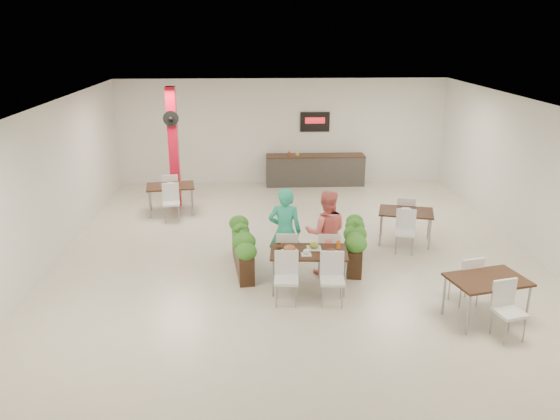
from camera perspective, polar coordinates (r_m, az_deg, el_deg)
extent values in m
plane|color=beige|center=(11.58, 1.75, -5.05)|extent=(12.00, 12.00, 0.00)
cube|color=white|center=(16.87, 0.22, 8.18)|extent=(10.00, 0.10, 3.20)
cube|color=white|center=(5.55, 6.85, -14.63)|extent=(10.00, 0.10, 3.20)
cube|color=white|center=(11.75, -23.28, 2.06)|extent=(0.10, 12.00, 3.20)
cube|color=white|center=(12.47, 25.42, 2.65)|extent=(0.10, 12.00, 3.20)
cube|color=white|center=(10.71, 1.92, 10.85)|extent=(10.00, 12.00, 0.04)
cube|color=#B70C25|center=(14.85, -11.05, 6.41)|extent=(0.25, 0.25, 3.20)
cylinder|color=black|center=(14.53, -11.34, 9.35)|extent=(0.40, 0.06, 0.40)
sphere|color=black|center=(14.49, -11.36, 9.32)|extent=(0.12, 0.12, 0.12)
cube|color=#33302D|center=(16.86, 3.68, 4.13)|extent=(3.00, 0.60, 0.90)
cube|color=black|center=(16.75, 3.71, 5.69)|extent=(3.00, 0.62, 0.04)
cube|color=black|center=(16.86, 3.67, 9.17)|extent=(0.90, 0.04, 0.60)
cube|color=red|center=(16.83, 3.68, 9.32)|extent=(0.60, 0.02, 0.18)
imported|color=#9A3D19|center=(16.65, 0.97, 6.06)|extent=(0.09, 0.09, 0.19)
imported|color=gold|center=(16.67, 1.83, 6.03)|extent=(0.13, 0.13, 0.17)
cube|color=black|center=(10.01, 3.02, -4.41)|extent=(1.46, 0.90, 0.04)
cylinder|color=gray|center=(9.86, -0.72, -7.16)|extent=(0.04, 0.04, 0.71)
cylinder|color=gray|center=(9.89, 6.76, -7.19)|extent=(0.04, 0.04, 0.71)
cylinder|color=gray|center=(10.47, -0.58, -5.55)|extent=(0.04, 0.04, 0.71)
cylinder|color=gray|center=(10.51, 6.45, -5.59)|extent=(0.04, 0.04, 0.71)
cube|color=white|center=(10.67, 0.76, -4.53)|extent=(0.45, 0.45, 0.05)
cube|color=white|center=(10.40, 0.75, -3.67)|extent=(0.42, 0.07, 0.45)
cylinder|color=gray|center=(10.92, 1.67, -5.32)|extent=(0.02, 0.02, 0.43)
cylinder|color=gray|center=(10.92, -0.13, -5.30)|extent=(0.02, 0.02, 0.43)
cylinder|color=gray|center=(10.61, 1.67, -6.06)|extent=(0.02, 0.02, 0.43)
cylinder|color=gray|center=(10.61, -0.18, -6.04)|extent=(0.02, 0.02, 0.43)
cube|color=white|center=(10.69, 5.07, -4.55)|extent=(0.45, 0.45, 0.05)
cube|color=white|center=(10.42, 5.17, -3.70)|extent=(0.42, 0.07, 0.45)
cylinder|color=gray|center=(10.95, 5.87, -5.34)|extent=(0.02, 0.02, 0.43)
cylinder|color=gray|center=(10.93, 4.09, -5.34)|extent=(0.02, 0.02, 0.43)
cylinder|color=gray|center=(10.64, 6.00, -6.08)|extent=(0.02, 0.02, 0.43)
cylinder|color=gray|center=(10.62, 4.16, -6.08)|extent=(0.02, 0.02, 0.43)
cube|color=white|center=(9.58, 0.66, -7.34)|extent=(0.45, 0.45, 0.05)
cube|color=white|center=(9.64, 0.68, -5.51)|extent=(0.42, 0.07, 0.45)
cylinder|color=gray|center=(9.53, -0.40, -9.04)|extent=(0.02, 0.02, 0.43)
cylinder|color=gray|center=(9.53, 1.67, -9.06)|extent=(0.02, 0.02, 0.43)
cylinder|color=gray|center=(9.84, -0.33, -8.12)|extent=(0.02, 0.02, 0.43)
cylinder|color=gray|center=(9.83, 1.67, -8.15)|extent=(0.02, 0.02, 0.43)
cube|color=white|center=(9.60, 5.48, -7.36)|extent=(0.45, 0.45, 0.05)
cube|color=white|center=(9.67, 5.45, -5.53)|extent=(0.42, 0.07, 0.45)
cylinder|color=gray|center=(9.54, 4.47, -9.07)|extent=(0.02, 0.02, 0.43)
cylinder|color=gray|center=(9.57, 6.53, -9.07)|extent=(0.02, 0.02, 0.43)
cylinder|color=gray|center=(9.85, 4.38, -8.16)|extent=(0.02, 0.02, 0.43)
cylinder|color=gray|center=(9.87, 6.37, -8.15)|extent=(0.02, 0.02, 0.43)
cube|color=white|center=(9.90, 1.00, -4.48)|extent=(0.32, 0.32, 0.01)
ellipsoid|color=brown|center=(9.88, 1.00, -4.08)|extent=(0.22, 0.22, 0.13)
cube|color=white|center=(10.11, 3.57, -4.01)|extent=(0.28, 0.28, 0.01)
ellipsoid|color=gold|center=(10.09, 3.58, -3.69)|extent=(0.18, 0.18, 0.11)
cube|color=white|center=(9.91, 5.36, -4.55)|extent=(0.28, 0.28, 0.01)
ellipsoid|color=#4A1A0E|center=(9.89, 5.36, -4.25)|extent=(0.16, 0.16, 0.10)
cube|color=white|center=(9.83, 2.75, -4.67)|extent=(0.19, 0.19, 0.01)
ellipsoid|color=white|center=(9.82, 2.76, -4.44)|extent=(0.12, 0.12, 0.07)
cylinder|color=orange|center=(10.14, 6.12, -3.60)|extent=(0.07, 0.07, 0.15)
imported|color=brown|center=(10.08, -0.12, -3.81)|extent=(0.12, 0.12, 0.10)
imported|color=#29B28E|center=(10.52, 0.51, -2.30)|extent=(0.68, 0.47, 1.77)
imported|color=#FB746F|center=(10.61, 4.84, -2.38)|extent=(0.88, 0.71, 1.71)
cube|color=black|center=(11.01, -3.92, -4.75)|extent=(0.49, 1.74, 0.57)
ellipsoid|color=#1C631C|center=(10.20, -3.57, -4.20)|extent=(0.40, 0.40, 0.32)
ellipsoid|color=#1C631C|center=(10.52, -3.78, -3.47)|extent=(0.40, 0.40, 0.32)
ellipsoid|color=#1C631C|center=(10.85, -3.97, -2.77)|extent=(0.40, 0.40, 0.32)
ellipsoid|color=#1C631C|center=(11.18, -4.15, -2.12)|extent=(0.40, 0.40, 0.32)
ellipsoid|color=#1C631C|center=(11.52, -4.32, -1.50)|extent=(0.40, 0.40, 0.32)
imported|color=#1C631C|center=(10.83, -3.98, -2.44)|extent=(0.34, 0.29, 0.37)
cube|color=black|center=(11.36, 7.77, -4.16)|extent=(0.55, 1.69, 0.56)
ellipsoid|color=#1C631C|center=(10.58, 7.90, -3.59)|extent=(0.40, 0.40, 0.32)
ellipsoid|color=#1C631C|center=(10.90, 7.88, -2.92)|extent=(0.40, 0.40, 0.32)
ellipsoid|color=#1C631C|center=(11.22, 7.86, -2.29)|extent=(0.40, 0.40, 0.32)
ellipsoid|color=#1C631C|center=(11.54, 7.84, -1.69)|extent=(0.40, 0.40, 0.32)
ellipsoid|color=#1C631C|center=(11.86, 7.82, -1.12)|extent=(0.40, 0.40, 0.32)
imported|color=#1C631C|center=(11.19, 7.87, -2.00)|extent=(0.20, 0.20, 0.36)
cube|color=black|center=(14.41, -11.39, 2.45)|extent=(1.31, 0.97, 0.04)
cylinder|color=gray|center=(14.20, -13.46, 0.49)|extent=(0.04, 0.04, 0.71)
cylinder|color=gray|center=(14.19, -9.09, 0.76)|extent=(0.04, 0.04, 0.71)
cylinder|color=gray|center=(14.86, -13.40, 1.29)|extent=(0.04, 0.04, 0.71)
cylinder|color=gray|center=(14.85, -9.22, 1.55)|extent=(0.04, 0.04, 0.71)
cube|color=white|center=(15.06, -11.34, 2.05)|extent=(0.48, 0.48, 0.05)
cube|color=white|center=(14.81, -11.39, 2.77)|extent=(0.42, 0.10, 0.45)
cylinder|color=gray|center=(15.29, -10.66, 1.42)|extent=(0.02, 0.02, 0.43)
cylinder|color=gray|center=(15.29, -11.93, 1.34)|extent=(0.02, 0.02, 0.43)
cylinder|color=gray|center=(14.97, -10.63, 1.05)|extent=(0.02, 0.02, 0.43)
cylinder|color=gray|center=(14.97, -11.93, 0.96)|extent=(0.02, 0.02, 0.43)
cube|color=white|center=(13.91, -11.29, 0.68)|extent=(0.48, 0.48, 0.05)
cube|color=white|center=(14.02, -11.36, 1.88)|extent=(0.42, 0.10, 0.45)
cylinder|color=gray|center=(13.83, -11.93, -0.50)|extent=(0.02, 0.02, 0.43)
cylinder|color=gray|center=(13.82, -10.52, -0.42)|extent=(0.02, 0.02, 0.43)
cylinder|color=gray|center=(14.15, -11.93, -0.06)|extent=(0.02, 0.02, 0.43)
cylinder|color=gray|center=(14.15, -10.55, 0.02)|extent=(0.02, 0.02, 0.43)
imported|color=white|center=(14.40, -11.40, 2.63)|extent=(0.22, 0.22, 0.05)
cube|color=black|center=(12.47, 13.04, -0.19)|extent=(1.34, 1.07, 0.04)
cylinder|color=gray|center=(12.28, 10.45, -2.16)|extent=(0.04, 0.04, 0.71)
cylinder|color=gray|center=(12.30, 15.37, -2.50)|extent=(0.04, 0.04, 0.71)
cylinder|color=gray|center=(12.91, 10.59, -1.14)|extent=(0.04, 0.04, 0.71)
cylinder|color=gray|center=(12.92, 15.27, -1.46)|extent=(0.04, 0.04, 0.71)
cube|color=white|center=(13.13, 12.97, -0.53)|extent=(0.52, 0.52, 0.05)
cube|color=white|center=(12.87, 13.04, 0.26)|extent=(0.42, 0.15, 0.45)
cylinder|color=gray|center=(13.37, 13.62, -1.30)|extent=(0.02, 0.02, 0.43)
cylinder|color=gray|center=(13.36, 12.17, -1.20)|extent=(0.02, 0.02, 0.43)
cylinder|color=gray|center=(13.05, 13.63, -1.79)|extent=(0.02, 0.02, 0.43)
cylinder|color=gray|center=(13.04, 12.14, -1.69)|extent=(0.02, 0.02, 0.43)
cube|color=white|center=(11.99, 12.94, -2.35)|extent=(0.52, 0.52, 0.05)
cube|color=white|center=(12.09, 13.03, -0.93)|extent=(0.42, 0.15, 0.45)
cylinder|color=gray|center=(11.92, 12.04, -3.64)|extent=(0.02, 0.02, 0.43)
cylinder|color=gray|center=(11.92, 13.67, -3.75)|extent=(0.02, 0.02, 0.43)
cylinder|color=gray|center=(12.23, 12.07, -3.05)|extent=(0.02, 0.02, 0.43)
cylinder|color=gray|center=(12.24, 13.66, -3.16)|extent=(0.02, 0.02, 0.43)
imported|color=white|center=(12.45, 13.06, 0.01)|extent=(0.22, 0.22, 0.05)
cube|color=black|center=(9.57, 20.89, -6.81)|extent=(1.38, 1.07, 0.04)
cylinder|color=gray|center=(9.18, 19.08, -10.33)|extent=(0.04, 0.04, 0.71)
cylinder|color=gray|center=(9.81, 24.48, -9.08)|extent=(0.04, 0.04, 0.71)
cylinder|color=gray|center=(9.68, 16.75, -8.51)|extent=(0.04, 0.04, 0.71)
cylinder|color=gray|center=(10.29, 22.02, -7.46)|extent=(0.04, 0.04, 0.71)
cube|color=white|center=(10.12, 18.72, -6.91)|extent=(0.50, 0.50, 0.05)
cube|color=white|center=(9.88, 19.48, -6.04)|extent=(0.42, 0.13, 0.45)
cylinder|color=gray|center=(10.43, 18.85, -7.57)|extent=(0.02, 0.02, 0.43)
cylinder|color=gray|center=(10.25, 17.27, -7.87)|extent=(0.02, 0.02, 0.43)
cylinder|color=gray|center=(10.19, 19.92, -8.34)|extent=(0.02, 0.02, 0.43)
cylinder|color=gray|center=(10.00, 18.31, -8.66)|extent=(0.02, 0.02, 0.43)
cube|color=white|center=(9.27, 22.88, -9.83)|extent=(0.50, 0.50, 0.05)
cube|color=white|center=(9.29, 22.35, -7.97)|extent=(0.42, 0.13, 0.45)
cylinder|color=gray|center=(9.17, 22.50, -11.79)|extent=(0.02, 0.02, 0.43)
cylinder|color=gray|center=(9.37, 24.17, -11.35)|extent=(0.02, 0.02, 0.43)
cylinder|color=gray|center=(9.40, 21.23, -10.85)|extent=(0.02, 0.02, 0.43)
cylinder|color=gray|center=(9.59, 22.89, -10.45)|extent=(0.02, 0.02, 0.43)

